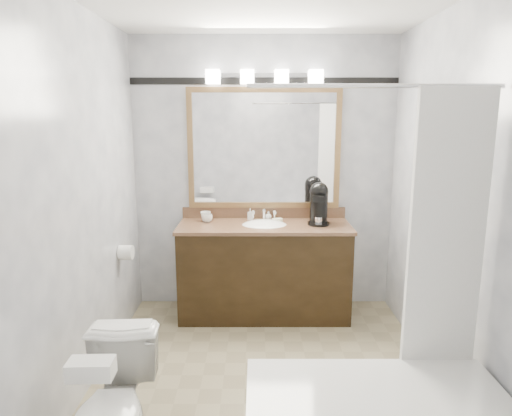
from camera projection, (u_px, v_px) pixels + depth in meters
name	position (u px, v px, depth m)	size (l,w,h in m)	color
room	(267.00, 202.00, 2.97)	(2.42, 2.62, 2.52)	gray
vanity	(264.00, 268.00, 4.13)	(1.53, 0.58, 0.97)	black
mirror	(264.00, 149.00, 4.17)	(1.40, 0.04, 1.10)	olive
vanity_light_bar	(264.00, 77.00, 3.99)	(1.02, 0.14, 0.12)	silver
accent_stripe	(264.00, 81.00, 4.06)	(2.40, 0.01, 0.06)	black
tp_roll	(126.00, 252.00, 3.73)	(0.12, 0.12, 0.11)	white
toilet	(114.00, 411.00, 2.29)	(0.38, 0.67, 0.69)	white
tissue_box	(91.00, 369.00, 1.98)	(0.20, 0.11, 0.08)	white
coffee_maker	(319.00, 202.00, 4.05)	(0.19, 0.24, 0.37)	black
cup_left	(207.00, 218.00, 4.13)	(0.09, 0.09, 0.07)	white
cup_right	(206.00, 216.00, 4.16)	(0.09, 0.09, 0.09)	white
soap_bottle_a	(250.00, 214.00, 4.22)	(0.05, 0.05, 0.10)	white
soap_bottle_b	(268.00, 216.00, 4.22)	(0.06, 0.06, 0.08)	white
soap_bar	(277.00, 220.00, 4.16)	(0.09, 0.05, 0.03)	beige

